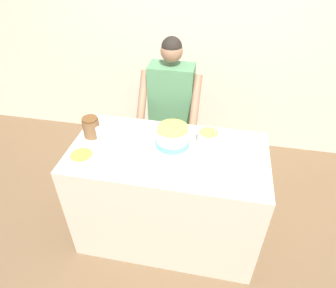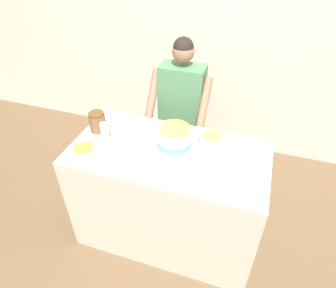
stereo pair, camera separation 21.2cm
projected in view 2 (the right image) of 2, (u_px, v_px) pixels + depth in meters
The scene contains 12 objects.
ground_plane at pixel (154, 267), 2.51m from camera, with size 14.00×14.00×0.00m, color brown.
wall_back at pixel (214, 39), 3.16m from camera, with size 10.00×0.05×2.60m.
counter at pixel (169, 196), 2.51m from camera, with size 1.47×0.76×0.96m.
person_baker at pixel (181, 106), 2.78m from camera, with size 0.54×0.45×1.57m.
cake at pixel (174, 138), 2.22m from camera, with size 0.35×0.35×0.17m.
frosting_bowl_pink at pixel (127, 164), 2.06m from camera, with size 0.14×0.14×0.18m.
frosting_bowl_olive at pixel (211, 140), 2.25m from camera, with size 0.17×0.17×0.14m.
frosting_bowl_white at pixel (136, 134), 2.32m from camera, with size 0.18×0.18×0.17m.
frosting_bowl_orange at pixel (84, 151), 2.16m from camera, with size 0.18×0.18×0.06m.
drinking_glass at pixel (105, 132), 2.27m from camera, with size 0.06×0.06×0.15m.
ceramic_plate at pixel (221, 186), 1.93m from camera, with size 0.28×0.28×0.01m.
stoneware_jar at pixel (97, 122), 2.38m from camera, with size 0.13×0.13×0.16m.
Camera 2 is at (0.53, -1.25, 2.36)m, focal length 32.00 mm.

